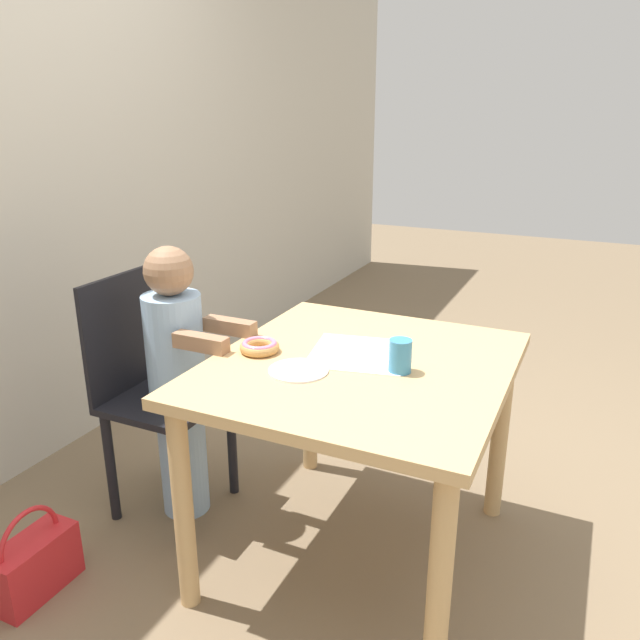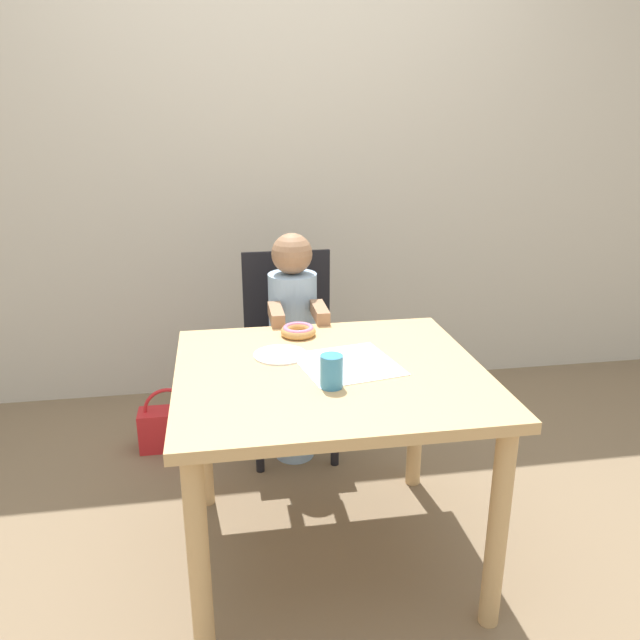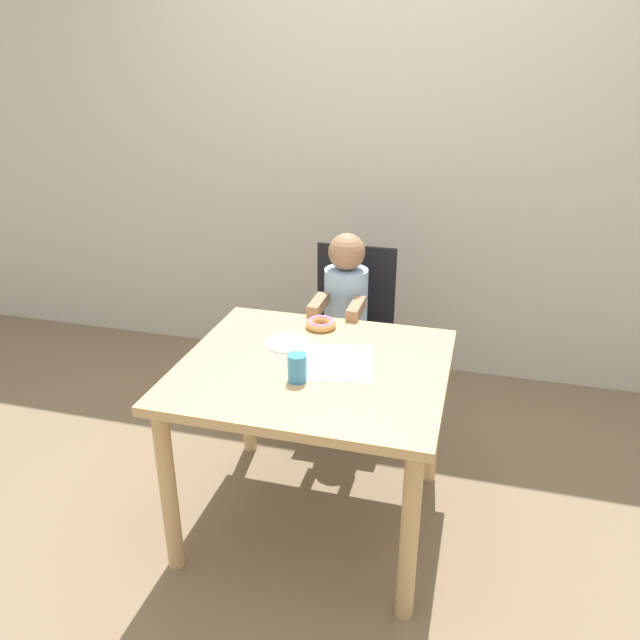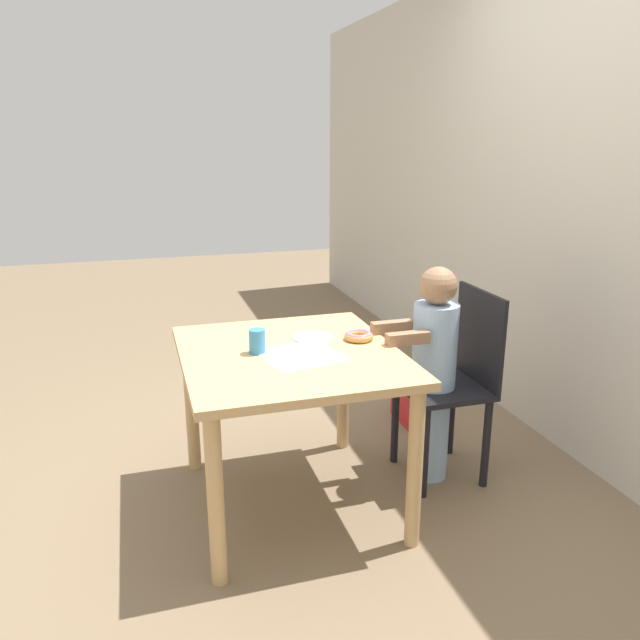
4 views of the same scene
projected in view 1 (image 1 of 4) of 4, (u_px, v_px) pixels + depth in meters
The scene contains 9 objects.
ground_plane at pixel (356, 552), 2.13m from camera, with size 12.00×12.00×0.00m, color #7A664C.
dining_table at pixel (360, 393), 1.94m from camera, with size 0.97×0.88×0.70m.
chair at pixel (155, 391), 2.26m from camera, with size 0.39×0.37×0.89m.
child_figure at pixel (178, 381), 2.20m from camera, with size 0.22×0.37×1.01m.
donut at pixel (260, 346), 1.97m from camera, with size 0.13×0.13×0.04m.
napkin at pixel (359, 353), 1.97m from camera, with size 0.35×0.35×0.00m.
handbag at pixel (34, 564), 1.93m from camera, with size 0.27×0.13×0.30m.
cup at pixel (400, 356), 1.82m from camera, with size 0.07×0.07×0.10m.
plate at pixel (298, 370), 1.83m from camera, with size 0.18×0.18×0.01m.
Camera 1 is at (-1.65, -0.63, 1.44)m, focal length 35.00 mm.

